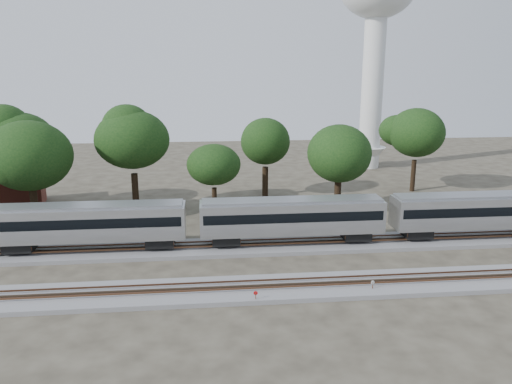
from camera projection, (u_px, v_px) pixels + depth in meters
ground at (219, 273)px, 45.11m from camera, size 160.00×160.00×0.00m
track_far at (217, 248)px, 50.84m from camera, size 160.00×5.00×0.73m
track_near at (220, 291)px, 41.20m from camera, size 160.00×5.00×0.73m
train at (481, 210)px, 52.76m from camera, size 137.23×3.35×4.94m
switch_stand_red at (256, 296)px, 39.26m from camera, size 0.34×0.06×1.08m
switch_stand_white at (373, 285)px, 41.12m from camera, size 0.33×0.16×1.09m
switch_lever at (311, 297)px, 40.20m from camera, size 0.52×0.33×0.30m
water_tower at (377, 9)px, 84.87m from camera, size 13.36×13.36×37.00m
brick_building at (2, 190)px, 65.16m from camera, size 11.53×9.26×4.90m
tree_1 at (19, 142)px, 61.60m from camera, size 9.17×9.17×12.93m
tree_2 at (29, 156)px, 56.56m from camera, size 8.42×8.42×11.87m
tree_3 at (132, 140)px, 61.56m from camera, size 9.49×9.49×13.37m
tree_4 at (214, 165)px, 61.36m from camera, size 6.47×6.47×9.12m
tree_5 at (265, 141)px, 69.55m from camera, size 8.05×8.05×11.35m
tree_6 at (339, 154)px, 61.03m from camera, size 7.89×7.89×11.13m
tree_7 at (416, 133)px, 72.25m from camera, size 8.88×8.88×12.52m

